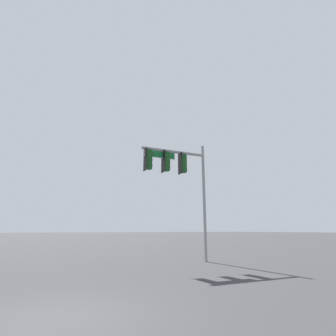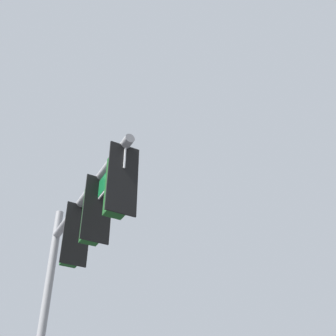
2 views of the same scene
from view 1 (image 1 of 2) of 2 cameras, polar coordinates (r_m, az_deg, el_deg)
ground_plane at (r=6.38m, az=-23.94°, el=-28.36°), size 400.00×400.00×0.00m
signal_pole_near at (r=15.42m, az=1.86°, el=-0.42°), size 4.08×0.77×6.91m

